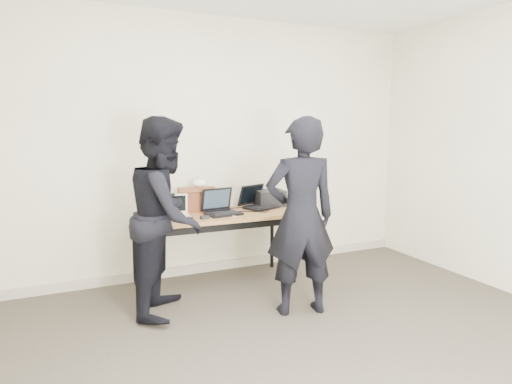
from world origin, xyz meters
TOP-DOWN VIEW (x-y plane):
  - room at (0.00, 0.00)m, footprint 4.60×4.60m
  - desk at (-0.18, 1.83)m, footprint 1.51×0.67m
  - laptop_beige at (-0.65, 1.79)m, footprint 0.30×0.29m
  - laptop_center at (-0.18, 1.82)m, footprint 0.36×0.35m
  - laptop_right at (0.28, 1.96)m, footprint 0.42×0.41m
  - leather_satchel at (-0.36, 2.05)m, footprint 0.38×0.22m
  - tissue at (-0.33, 2.06)m, footprint 0.14×0.11m
  - equipment_box at (0.45, 2.02)m, footprint 0.32×0.27m
  - power_brick at (-0.40, 1.66)m, footprint 0.08×0.05m
  - cables at (-0.08, 1.84)m, footprint 1.15×0.41m
  - person_typist at (0.21, 0.93)m, footprint 0.67×0.50m
  - person_observer at (-0.80, 1.43)m, footprint 0.91×0.99m
  - baseboard at (0.00, 2.23)m, footprint 4.50×0.03m

SIDE VIEW (x-z plane):
  - baseboard at x=0.00m, z-range 0.00..0.10m
  - desk at x=-0.18m, z-range 0.30..1.02m
  - cables at x=-0.08m, z-range 0.72..0.73m
  - power_brick at x=-0.40m, z-range 0.72..0.75m
  - laptop_beige at x=-0.65m, z-range 0.65..0.87m
  - laptop_right at x=0.28m, z-range 0.65..0.90m
  - laptop_center at x=-0.18m, z-range 0.65..0.90m
  - equipment_box at x=0.45m, z-range 0.72..0.89m
  - person_typist at x=0.21m, z-range 0.00..1.65m
  - person_observer at x=-0.80m, z-range 0.00..1.65m
  - leather_satchel at x=-0.36m, z-range 0.72..0.97m
  - tissue at x=-0.33m, z-range 0.97..1.04m
  - room at x=0.00m, z-range -0.05..2.75m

